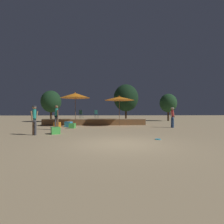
# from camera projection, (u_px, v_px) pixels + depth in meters

# --- Properties ---
(ground_plane) EXTENTS (120.00, 120.00, 0.00)m
(ground_plane) POSITION_uv_depth(u_px,v_px,m) (121.00, 144.00, 7.48)
(ground_plane) COLOR tan
(wooden_deck) EXTENTS (10.53, 2.34, 0.67)m
(wooden_deck) POSITION_uv_depth(u_px,v_px,m) (95.00, 122.00, 18.83)
(wooden_deck) COLOR brown
(wooden_deck) RESTS_ON ground
(patio_umbrella_0) EXTENTS (2.96, 2.96, 2.97)m
(patio_umbrella_0) POSITION_uv_depth(u_px,v_px,m) (119.00, 98.00, 17.31)
(patio_umbrella_0) COLOR brown
(patio_umbrella_0) RESTS_ON ground
(patio_umbrella_1) EXTENTS (2.85, 2.85, 3.30)m
(patio_umbrella_1) POSITION_uv_depth(u_px,v_px,m) (75.00, 95.00, 17.07)
(patio_umbrella_1) COLOR brown
(patio_umbrella_1) RESTS_ON ground
(cube_seat_0) EXTENTS (0.69, 0.69, 0.48)m
(cube_seat_0) POSITION_uv_depth(u_px,v_px,m) (68.00, 124.00, 15.92)
(cube_seat_0) COLOR #2D9EDB
(cube_seat_0) RESTS_ON ground
(cube_seat_1) EXTENTS (0.67, 0.67, 0.43)m
(cube_seat_1) POSITION_uv_depth(u_px,v_px,m) (56.00, 130.00, 10.81)
(cube_seat_1) COLOR #4CC651
(cube_seat_1) RESTS_ON ground
(cube_seat_2) EXTENTS (0.53, 0.53, 0.41)m
(cube_seat_2) POSITION_uv_depth(u_px,v_px,m) (72.00, 126.00, 14.61)
(cube_seat_2) COLOR #4CC651
(cube_seat_2) RESTS_ON ground
(cube_seat_3) EXTENTS (0.54, 0.54, 0.46)m
(cube_seat_3) POSITION_uv_depth(u_px,v_px,m) (57.00, 125.00, 15.34)
(cube_seat_3) COLOR orange
(cube_seat_3) RESTS_ON ground
(person_0) EXTENTS (0.52, 0.29, 1.76)m
(person_0) POSITION_uv_depth(u_px,v_px,m) (172.00, 116.00, 15.17)
(person_0) COLOR #2D4C7F
(person_0) RESTS_ON ground
(person_1) EXTENTS (0.42, 0.44, 1.87)m
(person_1) POSITION_uv_depth(u_px,v_px,m) (56.00, 116.00, 13.31)
(person_1) COLOR brown
(person_1) RESTS_ON ground
(person_2) EXTENTS (0.34, 0.46, 1.74)m
(person_2) POSITION_uv_depth(u_px,v_px,m) (34.00, 118.00, 10.27)
(person_2) COLOR #3F3F47
(person_2) RESTS_ON ground
(bistro_chair_0) EXTENTS (0.45, 0.45, 0.90)m
(bistro_chair_0) POSITION_uv_depth(u_px,v_px,m) (96.00, 113.00, 19.20)
(bistro_chair_0) COLOR #1E4C47
(bistro_chair_0) RESTS_ON wooden_deck
(bistro_chair_1) EXTENTS (0.43, 0.43, 0.90)m
(bistro_chair_1) POSITION_uv_depth(u_px,v_px,m) (81.00, 113.00, 18.95)
(bistro_chair_1) COLOR #1E4C47
(bistro_chair_1) RESTS_ON wooden_deck
(frisbee_disc) EXTENTS (0.28, 0.28, 0.03)m
(frisbee_disc) POSITION_uv_depth(u_px,v_px,m) (158.00, 139.00, 8.63)
(frisbee_disc) COLOR #33B2D8
(frisbee_disc) RESTS_ON ground
(background_tree_0) EXTENTS (3.67, 3.67, 5.48)m
(background_tree_0) POSITION_uv_depth(u_px,v_px,m) (126.00, 98.00, 26.11)
(background_tree_0) COLOR #3D2B1C
(background_tree_0) RESTS_ON ground
(background_tree_1) EXTENTS (2.73, 2.73, 4.31)m
(background_tree_1) POSITION_uv_depth(u_px,v_px,m) (51.00, 102.00, 24.05)
(background_tree_1) COLOR #3D2B1C
(background_tree_1) RESTS_ON ground
(background_tree_2) EXTENTS (2.56, 2.56, 4.13)m
(background_tree_2) POSITION_uv_depth(u_px,v_px,m) (168.00, 103.00, 26.53)
(background_tree_2) COLOR #3D2B1C
(background_tree_2) RESTS_ON ground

